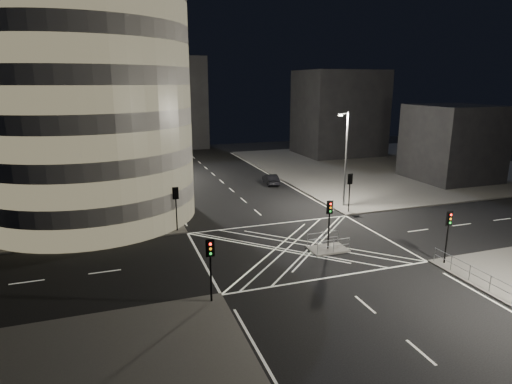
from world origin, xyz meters
name	(u,v)px	position (x,y,z in m)	size (l,w,h in m)	color
ground	(297,246)	(0.00, 0.00, 0.00)	(120.00, 120.00, 0.00)	black
sidewalk_far_right	(393,165)	(29.00, 27.00, 0.07)	(42.00, 42.00, 0.15)	#555350
central_island	(328,249)	(2.00, -1.50, 0.07)	(3.00, 2.00, 0.15)	slate
office_tower_curved	(33,87)	(-20.74, 18.74, 12.65)	(30.00, 29.00, 27.20)	gray
office_block_rear	(49,95)	(-22.00, 42.00, 11.15)	(24.00, 16.00, 22.00)	gray
building_right_far	(338,113)	(26.00, 40.00, 7.65)	(14.00, 12.00, 15.00)	black
building_right_near	(452,143)	(30.00, 16.00, 5.15)	(10.00, 10.00, 10.00)	black
building_far_end	(160,103)	(-4.00, 58.00, 9.00)	(18.00, 8.00, 18.00)	black
tree_a	(153,178)	(-10.50, 9.00, 4.62)	(3.87, 3.87, 6.71)	black
tree_b	(147,164)	(-10.50, 15.00, 4.82)	(4.77, 4.77, 7.42)	black
tree_c	(142,153)	(-10.50, 21.00, 5.05)	(4.49, 4.49, 7.50)	black
tree_d	(138,144)	(-10.50, 27.00, 5.37)	(4.75, 4.75, 7.96)	black
tree_e	(136,143)	(-10.50, 33.00, 4.74)	(4.03, 4.03, 6.92)	black
traffic_signal_fl	(176,201)	(-8.80, 6.80, 2.91)	(0.55, 0.22, 4.00)	black
traffic_signal_nl	(210,259)	(-8.80, -6.80, 2.91)	(0.55, 0.22, 4.00)	black
traffic_signal_fr	(350,186)	(8.80, 6.80, 2.91)	(0.55, 0.22, 4.00)	black
traffic_signal_nr	(448,227)	(8.80, -6.80, 2.91)	(0.55, 0.22, 4.00)	black
traffic_signal_island	(329,216)	(2.00, -1.50, 2.91)	(0.55, 0.22, 4.00)	black
street_lamp_left_near	(160,162)	(-9.44, 12.00, 5.54)	(1.25, 0.25, 10.00)	slate
street_lamp_left_far	(145,139)	(-9.44, 30.00, 5.54)	(1.25, 0.25, 10.00)	slate
street_lamp_right_far	(346,156)	(9.44, 9.00, 5.54)	(1.25, 0.25, 10.00)	slate
railing_near_right	(501,289)	(8.30, -12.15, 0.70)	(0.06, 11.70, 1.10)	slate
railing_island_south	(334,246)	(2.00, -2.40, 0.70)	(2.80, 0.06, 1.10)	slate
railing_island_north	(323,238)	(2.00, -0.60, 0.70)	(2.80, 0.06, 1.10)	slate
sedan	(271,179)	(5.75, 21.34, 0.68)	(1.44, 4.13, 1.36)	black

